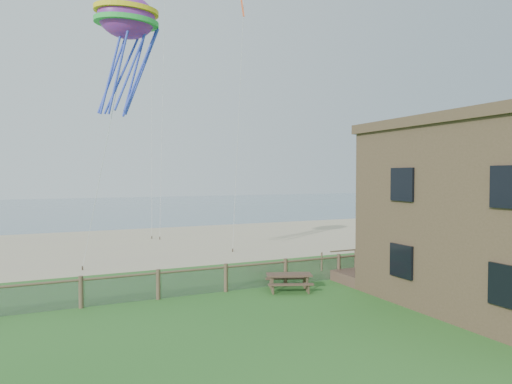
% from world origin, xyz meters
% --- Properties ---
extents(ground, '(160.00, 160.00, 0.00)m').
position_xyz_m(ground, '(0.00, 0.00, 0.00)').
color(ground, '#286221').
rests_on(ground, ground).
extents(sand_beach, '(72.00, 20.00, 0.02)m').
position_xyz_m(sand_beach, '(0.00, 22.00, 0.00)').
color(sand_beach, '#C0B38B').
rests_on(sand_beach, ground).
extents(ocean, '(160.00, 68.00, 0.02)m').
position_xyz_m(ocean, '(0.00, 66.00, 0.00)').
color(ocean, slate).
rests_on(ocean, ground).
extents(chainlink_fence, '(36.20, 0.20, 1.25)m').
position_xyz_m(chainlink_fence, '(0.00, 6.00, 0.55)').
color(chainlink_fence, '#483628').
rests_on(chainlink_fence, ground).
extents(motel_deck, '(15.00, 2.00, 0.50)m').
position_xyz_m(motel_deck, '(13.00, 5.00, 0.25)').
color(motel_deck, brown).
rests_on(motel_deck, ground).
extents(picnic_table, '(2.39, 2.11, 0.84)m').
position_xyz_m(picnic_table, '(2.64, 5.00, 0.42)').
color(picnic_table, brown).
rests_on(picnic_table, ground).
extents(octopus_kite, '(3.47, 2.70, 6.49)m').
position_xyz_m(octopus_kite, '(-3.45, 10.54, 11.30)').
color(octopus_kite, '#E72445').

